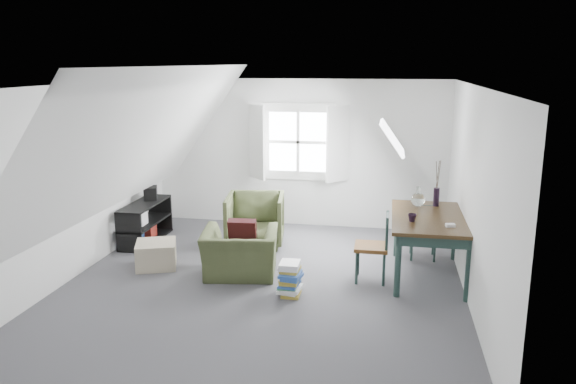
% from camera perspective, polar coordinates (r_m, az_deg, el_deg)
% --- Properties ---
extents(floor, '(5.50, 5.50, 0.00)m').
position_cam_1_polar(floor, '(7.29, -2.51, -9.27)').
color(floor, '#48474C').
rests_on(floor, ground).
extents(ceiling, '(5.50, 5.50, 0.00)m').
position_cam_1_polar(ceiling, '(6.74, -2.72, 10.78)').
color(ceiling, white).
rests_on(ceiling, wall_back).
extents(wall_back, '(5.00, 0.00, 5.00)m').
position_cam_1_polar(wall_back, '(9.56, 1.07, 3.94)').
color(wall_back, silver).
rests_on(wall_back, ground).
extents(wall_front, '(5.00, 0.00, 5.00)m').
position_cam_1_polar(wall_front, '(4.38, -10.73, -7.46)').
color(wall_front, silver).
rests_on(wall_front, ground).
extents(wall_left, '(0.00, 5.50, 5.50)m').
position_cam_1_polar(wall_left, '(7.85, -20.71, 1.06)').
color(wall_left, silver).
rests_on(wall_left, ground).
extents(wall_right, '(0.00, 5.50, 5.50)m').
position_cam_1_polar(wall_right, '(6.81, 18.35, -0.48)').
color(wall_right, silver).
rests_on(wall_right, ground).
extents(slope_left, '(3.19, 5.50, 4.48)m').
position_cam_1_polar(slope_left, '(7.32, -14.62, 4.85)').
color(slope_left, white).
rests_on(slope_left, wall_left).
extents(slope_right, '(3.19, 5.50, 4.48)m').
position_cam_1_polar(slope_right, '(6.64, 10.53, 4.25)').
color(slope_right, white).
rests_on(slope_right, wall_right).
extents(dormer_window, '(1.71, 0.35, 1.30)m').
position_cam_1_polar(dormer_window, '(9.46, 1.01, 5.06)').
color(dormer_window, white).
rests_on(dormer_window, wall_back).
extents(skylight, '(0.35, 0.75, 0.47)m').
position_cam_1_polar(skylight, '(7.93, 10.53, 5.45)').
color(skylight, white).
rests_on(skylight, slope_right).
extents(armchair_near, '(1.08, 0.97, 0.63)m').
position_cam_1_polar(armchair_near, '(7.57, -4.85, -8.44)').
color(armchair_near, '#3A4324').
rests_on(armchair_near, floor).
extents(armchair_far, '(0.98, 1.00, 0.80)m').
position_cam_1_polar(armchair_far, '(8.77, -3.33, -5.35)').
color(armchair_far, '#3A4324').
rests_on(armchair_far, floor).
extents(throw_pillow, '(0.39, 0.24, 0.39)m').
position_cam_1_polar(throw_pillow, '(7.52, -4.63, -4.09)').
color(throw_pillow, '#3B1013').
rests_on(throw_pillow, armchair_near).
extents(ottoman, '(0.68, 0.68, 0.35)m').
position_cam_1_polar(ottoman, '(8.00, -13.24, -6.19)').
color(ottoman, tan).
rests_on(ottoman, floor).
extents(dining_table, '(0.99, 1.65, 0.83)m').
position_cam_1_polar(dining_table, '(7.51, 14.27, -3.19)').
color(dining_table, black).
rests_on(dining_table, floor).
extents(demijohn, '(0.19, 0.19, 0.27)m').
position_cam_1_polar(demijohn, '(7.88, 13.06, -0.70)').
color(demijohn, silver).
rests_on(demijohn, dining_table).
extents(vase_twigs, '(0.08, 0.09, 0.64)m').
position_cam_1_polar(vase_twigs, '(7.99, 14.84, -0.40)').
color(vase_twigs, black).
rests_on(vase_twigs, dining_table).
extents(cup, '(0.12, 0.12, 0.10)m').
position_cam_1_polar(cup, '(7.18, 12.47, -2.94)').
color(cup, black).
rests_on(cup, dining_table).
extents(paper_box, '(0.12, 0.09, 0.04)m').
position_cam_1_polar(paper_box, '(7.06, 16.17, -3.26)').
color(paper_box, white).
rests_on(paper_box, dining_table).
extents(dining_chair_far, '(0.39, 0.39, 0.83)m').
position_cam_1_polar(dining_chair_far, '(8.25, 13.61, -3.73)').
color(dining_chair_far, brown).
rests_on(dining_chair_far, floor).
extents(dining_chair_near, '(0.42, 0.42, 0.90)m').
position_cam_1_polar(dining_chair_near, '(7.31, 8.74, -5.43)').
color(dining_chair_near, brown).
rests_on(dining_chair_near, floor).
extents(media_shelf, '(0.40, 1.21, 0.62)m').
position_cam_1_polar(media_shelf, '(9.10, -14.38, -3.22)').
color(media_shelf, black).
rests_on(media_shelf, floor).
extents(electronics_box, '(0.28, 0.33, 0.22)m').
position_cam_1_polar(electronics_box, '(9.25, -13.79, -0.14)').
color(electronics_box, black).
rests_on(electronics_box, media_shelf).
extents(magazine_stack, '(0.31, 0.36, 0.41)m').
position_cam_1_polar(magazine_stack, '(6.87, 0.22, -8.81)').
color(magazine_stack, '#B29933').
rests_on(magazine_stack, floor).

